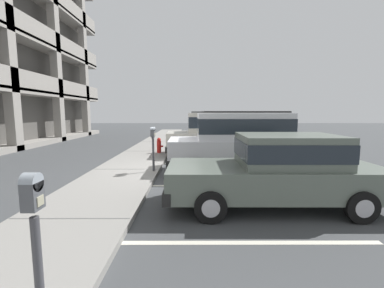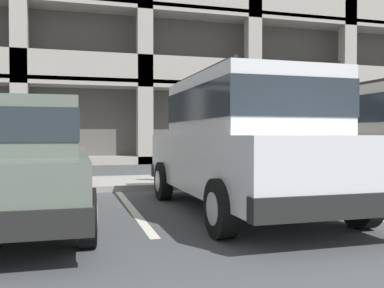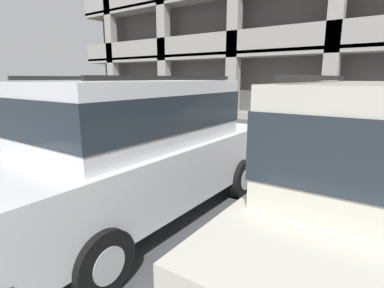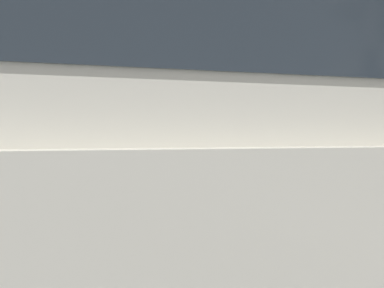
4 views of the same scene
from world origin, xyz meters
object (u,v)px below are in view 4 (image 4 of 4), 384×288
at_px(parking_meter_near, 266,134).
at_px(dark_hatchback, 57,152).
at_px(silver_suv, 58,141).
at_px(red_sedan, 67,152).
at_px(parking_meter_far, 182,138).

bearing_deg(parking_meter_near, dark_hatchback, -37.35).
xyz_separation_m(silver_suv, dark_hatchback, (3.00, 0.34, 0.00)).
relative_size(red_sedan, parking_meter_near, 3.17).
relative_size(red_sedan, dark_hatchback, 0.93).
bearing_deg(red_sedan, parking_meter_far, 138.05).
distance_m(parking_meter_near, parking_meter_far, 6.18).
bearing_deg(red_sedan, parking_meter_near, 47.53).
bearing_deg(dark_hatchback, silver_suv, -175.13).
height_order(dark_hatchback, parking_meter_near, dark_hatchback).
height_order(silver_suv, parking_meter_near, silver_suv).
bearing_deg(parking_meter_far, parking_meter_near, -0.10).
bearing_deg(parking_meter_near, silver_suv, -84.04).
bearing_deg(dark_hatchback, red_sedan, -176.75).
bearing_deg(parking_meter_far, dark_hatchback, -14.94).
relative_size(silver_suv, red_sedan, 1.07).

